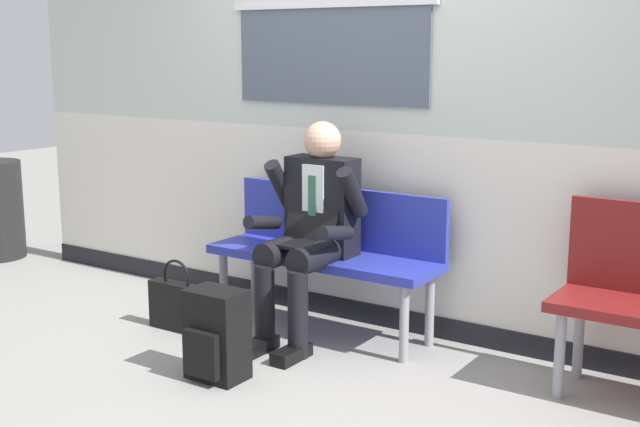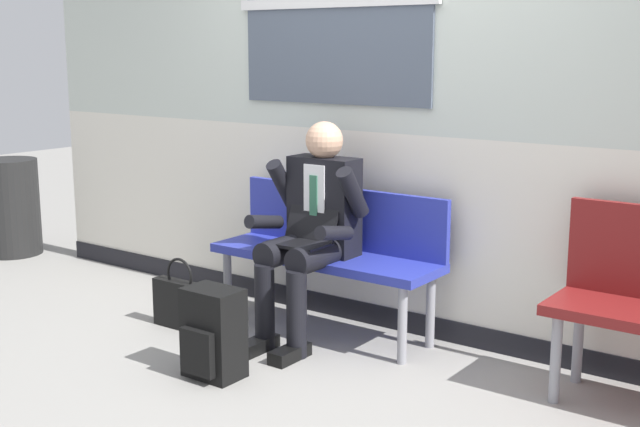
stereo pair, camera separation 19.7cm
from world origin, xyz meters
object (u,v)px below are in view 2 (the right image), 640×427
object	(u,v)px
bench_with_person	(331,246)
person_seated	(311,227)
backpack	(213,334)
handbag	(181,303)
trash_bin	(10,207)

from	to	relation	value
bench_with_person	person_seated	bearing A→B (deg)	-90.00
bench_with_person	person_seated	distance (m)	0.24
bench_with_person	backpack	xyz separation A→B (m)	(-0.06, -0.93, -0.28)
person_seated	handbag	distance (m)	0.93
handbag	person_seated	bearing A→B (deg)	23.23
trash_bin	backpack	bearing A→B (deg)	-16.63
handbag	trash_bin	world-z (taller)	trash_bin
backpack	handbag	xyz separation A→B (m)	(-0.66, 0.43, -0.07)
bench_with_person	trash_bin	bearing A→B (deg)	-179.69
person_seated	handbag	bearing A→B (deg)	-156.77
person_seated	trash_bin	bearing A→B (deg)	176.78
person_seated	trash_bin	world-z (taller)	person_seated
backpack	handbag	bearing A→B (deg)	147.27
handbag	trash_bin	distance (m)	2.45
handbag	trash_bin	bearing A→B (deg)	168.51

